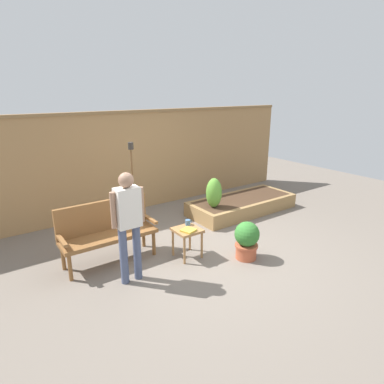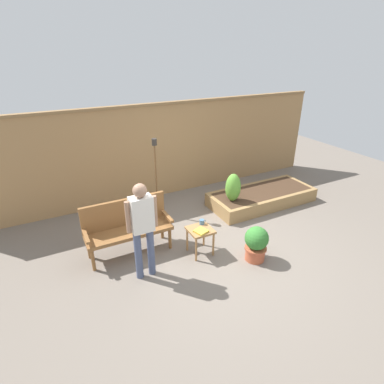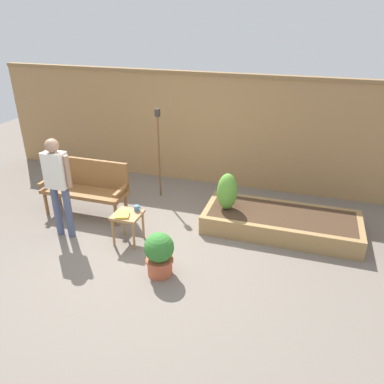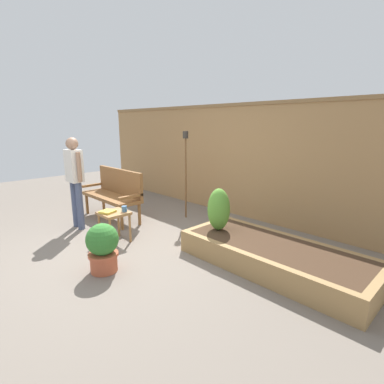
{
  "view_description": "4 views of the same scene",
  "coord_description": "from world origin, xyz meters",
  "px_view_note": "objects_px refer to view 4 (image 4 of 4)",
  "views": [
    {
      "loc": [
        -2.98,
        -3.81,
        2.56
      ],
      "look_at": [
        0.18,
        0.67,
        0.85
      ],
      "focal_mm": 30.63,
      "sensor_mm": 36.0,
      "label": 1
    },
    {
      "loc": [
        -2.46,
        -3.75,
        3.24
      ],
      "look_at": [
        -0.24,
        0.55,
        0.95
      ],
      "focal_mm": 28.82,
      "sensor_mm": 36.0,
      "label": 2
    },
    {
      "loc": [
        2.04,
        -4.24,
        3.17
      ],
      "look_at": [
        0.47,
        0.72,
        0.66
      ],
      "focal_mm": 35.41,
      "sensor_mm": 36.0,
      "label": 3
    },
    {
      "loc": [
        3.57,
        -2.06,
        1.78
      ],
      "look_at": [
        0.34,
        1.09,
        0.74
      ],
      "focal_mm": 27.79,
      "sensor_mm": 36.0,
      "label": 4
    }
  ],
  "objects_px": {
    "garden_bench": "(115,190)",
    "side_table": "(114,217)",
    "person_by_bench": "(75,175)",
    "cup_on_table": "(124,209)",
    "potted_boxwood": "(103,246)",
    "shrub_near_bench": "(219,209)",
    "tiki_torch": "(186,159)",
    "book_on_table": "(107,212)"
  },
  "relations": [
    {
      "from": "side_table",
      "to": "potted_boxwood",
      "type": "xyz_separation_m",
      "value": [
        0.73,
        -0.58,
        -0.07
      ]
    },
    {
      "from": "cup_on_table",
      "to": "potted_boxwood",
      "type": "relative_size",
      "value": 0.19
    },
    {
      "from": "potted_boxwood",
      "to": "tiki_torch",
      "type": "bearing_deg",
      "value": 111.64
    },
    {
      "from": "potted_boxwood",
      "to": "tiki_torch",
      "type": "xyz_separation_m",
      "value": [
        -0.87,
        2.2,
        0.81
      ]
    },
    {
      "from": "garden_bench",
      "to": "side_table",
      "type": "distance_m",
      "value": 1.25
    },
    {
      "from": "garden_bench",
      "to": "book_on_table",
      "type": "bearing_deg",
      "value": -35.2
    },
    {
      "from": "side_table",
      "to": "book_on_table",
      "type": "height_order",
      "value": "book_on_table"
    },
    {
      "from": "garden_bench",
      "to": "potted_boxwood",
      "type": "bearing_deg",
      "value": -34.21
    },
    {
      "from": "book_on_table",
      "to": "shrub_near_bench",
      "type": "bearing_deg",
      "value": 18.56
    },
    {
      "from": "side_table",
      "to": "tiki_torch",
      "type": "distance_m",
      "value": 1.78
    },
    {
      "from": "tiki_torch",
      "to": "side_table",
      "type": "bearing_deg",
      "value": -85.07
    },
    {
      "from": "cup_on_table",
      "to": "potted_boxwood",
      "type": "height_order",
      "value": "potted_boxwood"
    },
    {
      "from": "garden_bench",
      "to": "book_on_table",
      "type": "height_order",
      "value": "garden_bench"
    },
    {
      "from": "garden_bench",
      "to": "side_table",
      "type": "height_order",
      "value": "garden_bench"
    },
    {
      "from": "tiki_torch",
      "to": "person_by_bench",
      "type": "distance_m",
      "value": 1.96
    },
    {
      "from": "side_table",
      "to": "shrub_near_bench",
      "type": "height_order",
      "value": "shrub_near_bench"
    },
    {
      "from": "side_table",
      "to": "person_by_bench",
      "type": "height_order",
      "value": "person_by_bench"
    },
    {
      "from": "cup_on_table",
      "to": "potted_boxwood",
      "type": "bearing_deg",
      "value": -48.06
    },
    {
      "from": "side_table",
      "to": "person_by_bench",
      "type": "distance_m",
      "value": 1.16
    },
    {
      "from": "cup_on_table",
      "to": "potted_boxwood",
      "type": "xyz_separation_m",
      "value": [
        0.63,
        -0.7,
        -0.2
      ]
    },
    {
      "from": "side_table",
      "to": "book_on_table",
      "type": "relative_size",
      "value": 2.5
    },
    {
      "from": "person_by_bench",
      "to": "garden_bench",
      "type": "bearing_deg",
      "value": 93.05
    },
    {
      "from": "cup_on_table",
      "to": "shrub_near_bench",
      "type": "bearing_deg",
      "value": 34.24
    },
    {
      "from": "book_on_table",
      "to": "shrub_near_bench",
      "type": "relative_size",
      "value": 0.32
    },
    {
      "from": "side_table",
      "to": "potted_boxwood",
      "type": "bearing_deg",
      "value": -38.35
    },
    {
      "from": "book_on_table",
      "to": "tiki_torch",
      "type": "relative_size",
      "value": 0.12
    },
    {
      "from": "tiki_torch",
      "to": "book_on_table",
      "type": "bearing_deg",
      "value": -86.43
    },
    {
      "from": "potted_boxwood",
      "to": "tiki_torch",
      "type": "height_order",
      "value": "tiki_torch"
    },
    {
      "from": "potted_boxwood",
      "to": "book_on_table",
      "type": "bearing_deg",
      "value": 147.17
    },
    {
      "from": "shrub_near_bench",
      "to": "cup_on_table",
      "type": "bearing_deg",
      "value": -145.76
    },
    {
      "from": "side_table",
      "to": "tiki_torch",
      "type": "xyz_separation_m",
      "value": [
        -0.14,
        1.62,
        0.74
      ]
    },
    {
      "from": "shrub_near_bench",
      "to": "side_table",
      "type": "bearing_deg",
      "value": -144.06
    },
    {
      "from": "garden_bench",
      "to": "shrub_near_bench",
      "type": "relative_size",
      "value": 2.39
    },
    {
      "from": "garden_bench",
      "to": "person_by_bench",
      "type": "distance_m",
      "value": 0.86
    },
    {
      "from": "book_on_table",
      "to": "tiki_torch",
      "type": "height_order",
      "value": "tiki_torch"
    },
    {
      "from": "garden_bench",
      "to": "person_by_bench",
      "type": "relative_size",
      "value": 0.92
    },
    {
      "from": "garden_bench",
      "to": "cup_on_table",
      "type": "height_order",
      "value": "garden_bench"
    },
    {
      "from": "shrub_near_bench",
      "to": "potted_boxwood",
      "type": "bearing_deg",
      "value": -109.98
    },
    {
      "from": "garden_bench",
      "to": "tiki_torch",
      "type": "xyz_separation_m",
      "value": [
        0.92,
        0.98,
        0.59
      ]
    },
    {
      "from": "cup_on_table",
      "to": "person_by_bench",
      "type": "distance_m",
      "value": 1.22
    },
    {
      "from": "book_on_table",
      "to": "cup_on_table",
      "type": "bearing_deg",
      "value": 38.54
    },
    {
      "from": "garden_bench",
      "to": "book_on_table",
      "type": "relative_size",
      "value": 7.51
    }
  ]
}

